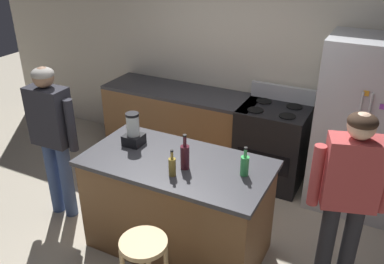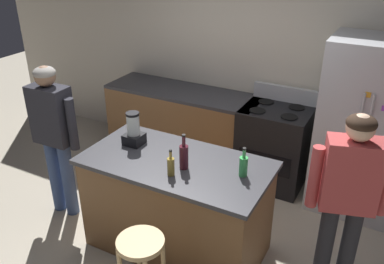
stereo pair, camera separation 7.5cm
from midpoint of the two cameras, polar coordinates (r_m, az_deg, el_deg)
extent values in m
plane|color=#B2A893|center=(4.12, -1.51, -15.58)|extent=(14.00, 14.00, 0.00)
cube|color=beige|center=(5.05, 9.46, 9.90)|extent=(8.00, 0.10, 2.70)
cube|color=brown|center=(3.83, -1.59, -10.49)|extent=(1.60, 0.80, 0.91)
cube|color=#333338|center=(3.56, -1.68, -4.35)|extent=(1.66, 0.86, 0.04)
cube|color=brown|center=(5.32, -0.83, 0.84)|extent=(2.00, 0.64, 0.91)
cube|color=#333338|center=(5.14, -0.86, 5.63)|extent=(2.00, 0.64, 0.04)
cube|color=#B7BABF|center=(4.53, 23.47, 0.36)|extent=(0.90, 0.70, 1.86)
cylinder|color=#B7BABF|center=(4.16, 22.56, -0.34)|extent=(0.02, 0.02, 0.84)
cylinder|color=#B7BABF|center=(4.16, 23.63, -0.58)|extent=(0.02, 0.02, 0.84)
cube|color=orange|center=(4.02, 23.91, 4.78)|extent=(0.05, 0.01, 0.05)
cube|color=black|center=(4.87, 11.77, -2.05)|extent=(0.76, 0.64, 0.95)
cube|color=black|center=(4.62, 10.50, -4.27)|extent=(0.60, 0.01, 0.24)
cube|color=#B7BABF|center=(4.90, 13.40, 5.23)|extent=(0.76, 0.06, 0.18)
cylinder|color=black|center=(4.58, 9.61, 2.96)|extent=(0.18, 0.18, 0.01)
cylinder|color=black|center=(4.50, 13.93, 2.05)|extent=(0.18, 0.18, 0.01)
cylinder|color=black|center=(4.85, 10.80, 4.19)|extent=(0.18, 0.18, 0.01)
cylinder|color=black|center=(4.77, 14.90, 3.35)|extent=(0.18, 0.18, 0.01)
cylinder|color=#384C7A|center=(4.57, -18.16, -5.75)|extent=(0.13, 0.13, 0.84)
cylinder|color=#384C7A|center=(4.46, -16.46, -6.36)|extent=(0.13, 0.13, 0.84)
cube|color=#26262D|center=(4.19, -18.62, 2.28)|extent=(0.41, 0.23, 0.59)
cylinder|color=#26262D|center=(4.38, -20.90, 2.24)|extent=(0.09, 0.09, 0.53)
cylinder|color=#26262D|center=(4.04, -15.95, 1.03)|extent=(0.09, 0.09, 0.53)
sphere|color=#8C664C|center=(4.05, -19.42, 7.37)|extent=(0.21, 0.21, 0.20)
ellipsoid|color=gray|center=(4.04, -19.49, 7.84)|extent=(0.22, 0.22, 0.12)
cylinder|color=#26262B|center=(3.64, 21.49, -15.36)|extent=(0.16, 0.16, 0.87)
cylinder|color=#26262B|center=(3.60, 18.60, -15.25)|extent=(0.16, 0.16, 0.87)
cube|color=#B23F3F|center=(3.21, 22.01, -5.59)|extent=(0.45, 0.33, 0.56)
cylinder|color=#B23F3F|center=(3.19, 17.46, -6.03)|extent=(0.11, 0.11, 0.51)
sphere|color=#D8AD8C|center=(3.04, 23.21, 0.56)|extent=(0.25, 0.25, 0.20)
ellipsoid|color=#332319|center=(3.02, 23.33, 1.16)|extent=(0.26, 0.26, 0.12)
cylinder|color=tan|center=(3.12, -6.54, -15.15)|extent=(0.36, 0.36, 0.04)
cylinder|color=tan|center=(3.48, -6.77, -17.80)|extent=(0.04, 0.04, 0.67)
cube|color=black|center=(3.84, -7.55, -0.98)|extent=(0.17, 0.17, 0.10)
cylinder|color=silver|center=(3.77, -7.68, 1.01)|extent=(0.12, 0.12, 0.19)
cylinder|color=black|center=(3.73, -7.78, 2.52)|extent=(0.12, 0.12, 0.02)
cylinder|color=olive|center=(3.32, -2.33, -4.90)|extent=(0.06, 0.06, 0.15)
cylinder|color=olive|center=(3.26, -2.37, -3.25)|extent=(0.02, 0.02, 0.07)
cylinder|color=black|center=(3.24, -2.38, -2.62)|extent=(0.03, 0.03, 0.02)
cylinder|color=#471923|center=(3.39, -0.51, -3.56)|extent=(0.08, 0.08, 0.21)
cylinder|color=#471923|center=(3.32, -0.52, -1.32)|extent=(0.03, 0.03, 0.09)
cylinder|color=black|center=(3.30, -0.53, -0.50)|extent=(0.03, 0.03, 0.02)
cylinder|color=#3FB259|center=(3.34, 7.84, -4.82)|extent=(0.07, 0.07, 0.17)
cylinder|color=#3FB259|center=(3.28, 7.97, -3.03)|extent=(0.03, 0.03, 0.07)
cylinder|color=black|center=(3.25, 8.02, -2.35)|extent=(0.03, 0.03, 0.02)
camera|label=1|loc=(0.04, -89.42, 0.29)|focal=38.09mm
camera|label=2|loc=(0.04, 90.58, -0.29)|focal=38.09mm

